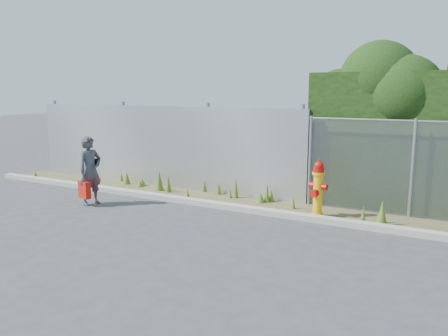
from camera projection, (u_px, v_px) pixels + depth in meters
ground at (202, 235)px, 7.96m from camera, size 80.00×80.00×0.00m
curb at (245, 209)px, 9.51m from camera, size 16.00×0.22×0.12m
weed_strip at (276, 202)px, 9.89m from camera, size 16.00×1.30×0.55m
corrugated_fence at (157, 146)px, 11.90m from camera, size 8.50×0.21×2.30m
fire_hydrant at (318, 190)px, 9.00m from camera, size 0.40×0.36×1.21m
woman at (90, 171)px, 10.00m from camera, size 0.47×0.63×1.58m
red_tote_bag at (84, 190)px, 9.94m from camera, size 0.35×0.13×0.46m
black_shoulder_bag at (94, 162)px, 10.11m from camera, size 0.22×0.09×0.17m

